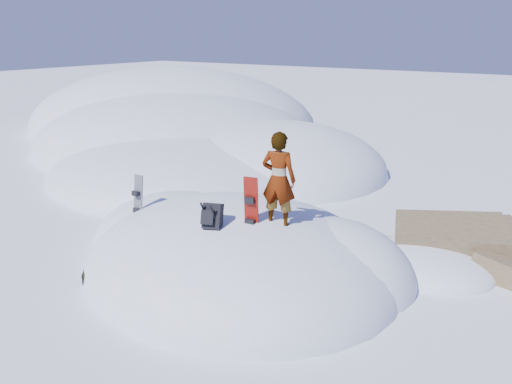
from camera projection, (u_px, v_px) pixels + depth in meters
The scene contains 9 objects.
ground at pixel (237, 271), 10.82m from camera, with size 120.00×120.00×0.00m, color white.
snow_mound at pixel (237, 265), 11.10m from camera, with size 8.00×6.00×3.00m.
snow_ridge at pixel (181, 139), 24.13m from camera, with size 21.50×18.50×6.40m.
rock_outcrop at pixel (449, 261), 11.23m from camera, with size 4.68×4.41×1.68m.
snowboard_red at pixel (251, 213), 9.57m from camera, with size 0.30×0.23×1.50m.
snowboard_dark at pixel (138, 204), 11.49m from camera, with size 0.26×0.21×1.36m.
backpack at pixel (212, 216), 9.43m from camera, with size 0.46×0.52×0.58m.
gear_pile at pixel (104, 273), 10.45m from camera, with size 0.97×0.85×0.25m.
person at pixel (279, 180), 9.44m from camera, with size 0.68×0.44×1.86m, color slate.
Camera 1 is at (5.75, -7.91, 4.94)m, focal length 35.00 mm.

